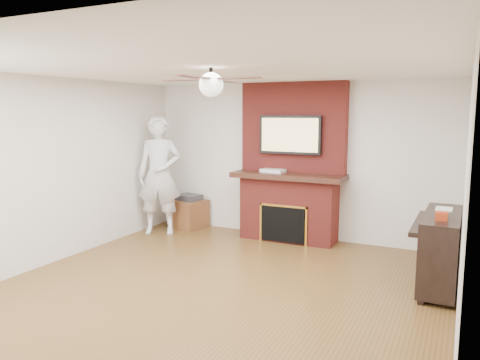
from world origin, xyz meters
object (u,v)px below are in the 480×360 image
at_px(side_table, 189,212).
at_px(piano, 440,248).
at_px(person, 159,175).
at_px(fireplace, 290,178).

bearing_deg(side_table, piano, -3.12).
bearing_deg(person, fireplace, -9.07).
xyz_separation_m(fireplace, side_table, (-1.86, -0.07, -0.72)).
distance_m(person, piano, 4.46).
xyz_separation_m(side_table, piano, (4.14, -1.17, 0.20)).
bearing_deg(piano, side_table, 164.91).
height_order(person, piano, person).
relative_size(fireplace, side_table, 4.07).
bearing_deg(side_table, person, -101.98).
distance_m(fireplace, side_table, 1.99).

